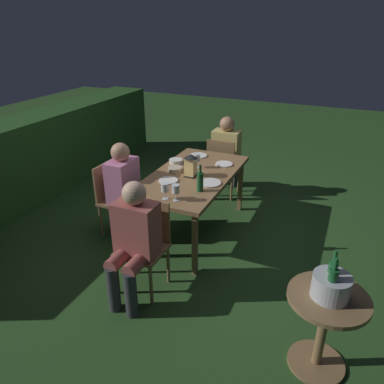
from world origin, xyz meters
name	(u,v)px	position (x,y,z in m)	size (l,w,h in m)	color
ground_plane	(192,231)	(0.00, 0.00, 0.00)	(16.00, 16.00, 0.00)	#26471E
dining_table	(192,179)	(0.00, 0.00, 0.70)	(1.68, 0.88, 0.75)	olive
chair_side_right_a	(115,196)	(-0.38, 0.83, 0.49)	(0.42, 0.40, 0.87)	brown
person_in_pink	(128,187)	(-0.38, 0.63, 0.64)	(0.38, 0.47, 1.15)	#C675A3
chair_head_far	(223,165)	(1.09, 0.00, 0.49)	(0.40, 0.42, 0.87)	brown
person_in_mustard	(227,151)	(1.28, 0.00, 0.64)	(0.48, 0.38, 1.15)	tan
chair_head_near	(146,241)	(-1.09, 0.00, 0.49)	(0.40, 0.42, 0.87)	brown
person_in_rust	(133,238)	(-1.28, 0.00, 0.64)	(0.48, 0.38, 1.15)	#9E4C47
lantern_centerpiece	(191,164)	(-0.06, -0.01, 0.90)	(0.15, 0.15, 0.27)	black
green_bottle_on_table	(200,181)	(-0.38, -0.26, 0.86)	(0.07, 0.07, 0.29)	#195128
wine_glass_a	(176,190)	(-0.68, -0.13, 0.87)	(0.08, 0.08, 0.17)	silver
wine_glass_b	(197,158)	(0.21, 0.03, 0.87)	(0.08, 0.08, 0.17)	silver
wine_glass_c	(165,188)	(-0.69, -0.01, 0.87)	(0.08, 0.08, 0.17)	silver
plate_a	(224,164)	(0.44, -0.24, 0.76)	(0.21, 0.21, 0.01)	white
plate_b	(168,180)	(-0.29, 0.16, 0.76)	(0.21, 0.21, 0.01)	white
plate_c	(198,156)	(0.60, 0.17, 0.76)	(0.23, 0.23, 0.01)	white
plate_d	(210,183)	(-0.16, -0.28, 0.76)	(0.25, 0.25, 0.01)	silver
bowl_olives	(175,169)	(0.00, 0.22, 0.78)	(0.17, 0.17, 0.05)	#BCAD8E
bowl_bread	(176,161)	(0.25, 0.33, 0.78)	(0.17, 0.17, 0.05)	silver
side_table	(324,320)	(-1.40, -1.64, 0.44)	(0.56, 0.56, 0.66)	brown
ice_bucket	(331,284)	(-1.40, -1.64, 0.76)	(0.26, 0.26, 0.34)	#B2B7BF
hedge_backdrop	(30,159)	(0.00, 2.51, 0.58)	(5.32, 0.65, 1.15)	#234C1E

